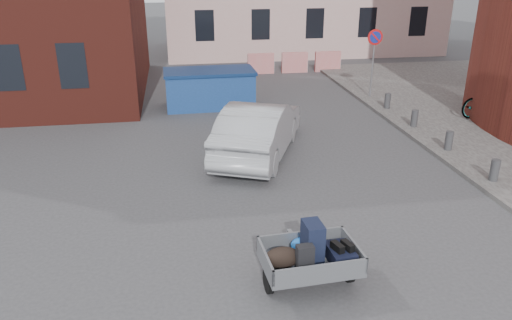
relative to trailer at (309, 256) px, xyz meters
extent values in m
plane|color=#38383A|center=(-0.36, 2.12, -0.61)|extent=(120.00, 120.00, 0.00)
cylinder|color=gray|center=(5.64, 11.62, 0.81)|extent=(0.07, 0.07, 2.60)
cylinder|color=red|center=(5.64, 11.60, 1.86)|extent=(0.60, 0.03, 0.60)
cylinder|color=navy|center=(5.64, 11.58, 1.86)|extent=(0.44, 0.03, 0.44)
cylinder|color=#3A3A3D|center=(5.64, 3.32, -0.21)|extent=(0.22, 0.22, 0.55)
cylinder|color=#3A3A3D|center=(5.64, 5.52, -0.21)|extent=(0.22, 0.22, 0.55)
cylinder|color=#3A3A3D|center=(5.64, 7.72, -0.21)|extent=(0.22, 0.22, 0.55)
cylinder|color=#3A3A3D|center=(5.64, 9.92, -0.21)|extent=(0.22, 0.22, 0.55)
cube|color=red|center=(2.14, 17.12, -0.11)|extent=(1.30, 0.18, 1.00)
cube|color=red|center=(3.84, 17.12, -0.11)|extent=(1.30, 0.18, 1.00)
cube|color=red|center=(5.54, 17.12, -0.11)|extent=(1.30, 0.18, 1.00)
cylinder|color=black|center=(-0.71, -0.04, -0.39)|extent=(0.13, 0.45, 0.44)
cylinder|color=black|center=(0.73, 0.05, -0.39)|extent=(0.13, 0.45, 0.44)
cube|color=slate|center=(0.01, 0.00, -0.15)|extent=(1.67, 1.20, 0.08)
cube|color=slate|center=(-0.77, -0.05, 0.03)|extent=(0.11, 1.10, 0.28)
cube|color=slate|center=(0.79, 0.05, 0.03)|extent=(0.11, 1.10, 0.28)
cube|color=slate|center=(-0.02, 0.53, 0.03)|extent=(1.60, 0.14, 0.28)
cube|color=slate|center=(0.04, -0.53, 0.03)|extent=(1.60, 0.14, 0.28)
cube|color=slate|center=(-0.05, 0.90, -0.21)|extent=(0.12, 0.70, 0.06)
cube|color=#161D35|center=(0.06, 0.05, 0.24)|extent=(0.33, 0.47, 0.70)
cube|color=black|center=(0.52, -0.07, 0.02)|extent=(0.44, 0.62, 0.25)
ellipsoid|color=black|center=(-0.48, -0.08, 0.07)|extent=(0.62, 0.40, 0.36)
cube|color=black|center=(-0.15, -0.26, 0.13)|extent=(0.29, 0.20, 0.48)
ellipsoid|color=blue|center=(-0.06, 0.35, 0.01)|extent=(0.38, 0.32, 0.24)
cube|color=black|center=(0.44, -0.12, 0.21)|extent=(0.19, 0.29, 0.13)
cube|color=black|center=(0.62, -0.11, 0.21)|extent=(0.19, 0.29, 0.13)
cube|color=navy|center=(-0.79, 11.61, 0.05)|extent=(3.29, 1.69, 1.31)
cube|color=navy|center=(-0.79, 11.61, 0.75)|extent=(3.41, 1.80, 0.11)
imported|color=#9C9EA3|center=(0.20, 6.32, 0.17)|extent=(3.35, 4.98, 1.55)
imported|color=black|center=(8.64, 8.40, 0.08)|extent=(2.25, 1.14, 1.13)
camera|label=1|loc=(-2.05, -6.95, 4.65)|focal=35.00mm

